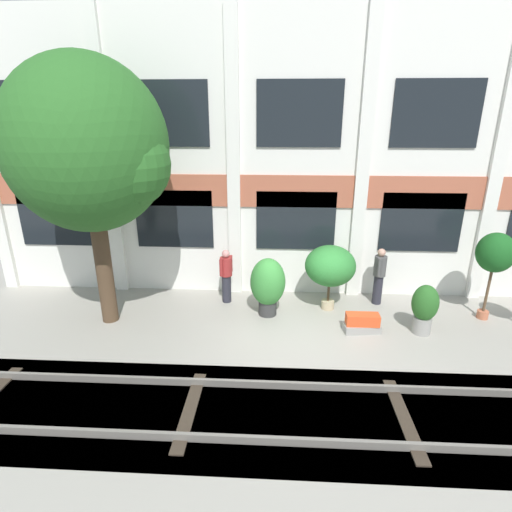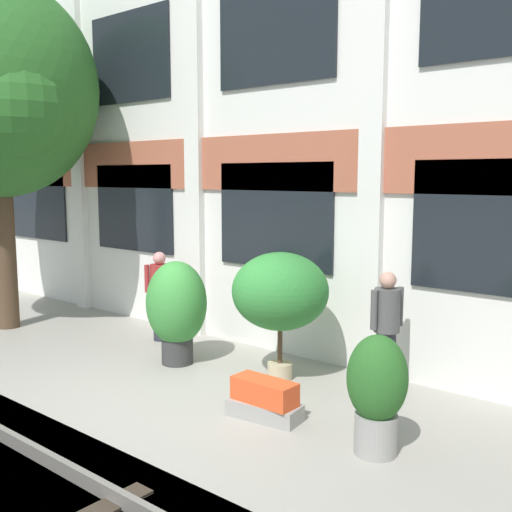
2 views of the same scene
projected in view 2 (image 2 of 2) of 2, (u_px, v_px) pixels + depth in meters
name	position (u px, v px, depth m)	size (l,w,h in m)	color
ground_plane	(146.00, 397.00, 7.86)	(80.00, 80.00, 0.00)	#9E998E
apartment_facade	(284.00, 112.00, 9.61)	(18.04, 0.64, 7.83)	silver
potted_plant_tall_urn	(280.00, 292.00, 8.40)	(1.37, 1.37, 1.83)	tan
potted_plant_glazed_jar	(377.00, 389.00, 6.18)	(0.63, 0.63, 1.28)	gray
potted_plant_ribbed_drum	(177.00, 307.00, 9.18)	(0.93, 0.93, 1.60)	#333333
potted_plant_square_trough	(264.00, 400.00, 7.15)	(0.94, 0.48, 0.48)	gray
resident_by_doorway	(160.00, 293.00, 10.50)	(0.34, 0.46, 1.58)	#282833
resident_watching_tracks	(386.00, 329.00, 7.86)	(0.34, 0.50, 1.65)	#282833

